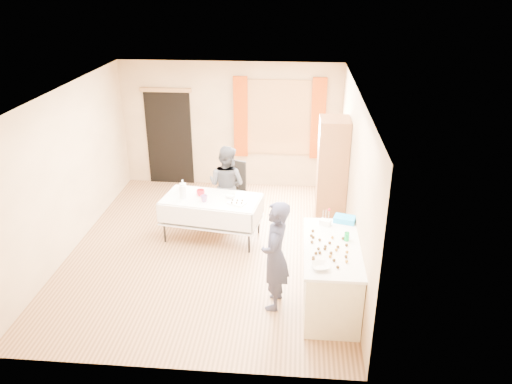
# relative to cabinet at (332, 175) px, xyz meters

# --- Properties ---
(floor) EXTENTS (4.50, 5.50, 0.02)m
(floor) POSITION_rel_cabinet_xyz_m (-1.99, -0.96, -1.01)
(floor) COLOR #9E7047
(floor) RESTS_ON ground
(ceiling) EXTENTS (4.50, 5.50, 0.02)m
(ceiling) POSITION_rel_cabinet_xyz_m (-1.99, -0.96, 1.61)
(ceiling) COLOR white
(ceiling) RESTS_ON floor
(wall_back) EXTENTS (4.50, 0.02, 2.60)m
(wall_back) POSITION_rel_cabinet_xyz_m (-1.99, 1.80, 0.30)
(wall_back) COLOR tan
(wall_back) RESTS_ON floor
(wall_front) EXTENTS (4.50, 0.02, 2.60)m
(wall_front) POSITION_rel_cabinet_xyz_m (-1.99, -3.72, 0.30)
(wall_front) COLOR tan
(wall_front) RESTS_ON floor
(wall_left) EXTENTS (0.02, 5.50, 2.60)m
(wall_left) POSITION_rel_cabinet_xyz_m (-4.25, -0.96, 0.30)
(wall_left) COLOR tan
(wall_left) RESTS_ON floor
(wall_right) EXTENTS (0.02, 5.50, 2.60)m
(wall_right) POSITION_rel_cabinet_xyz_m (0.27, -0.96, 0.30)
(wall_right) COLOR tan
(wall_right) RESTS_ON floor
(window_frame) EXTENTS (1.32, 0.06, 1.52)m
(window_frame) POSITION_rel_cabinet_xyz_m (-0.99, 1.76, 0.50)
(window_frame) COLOR olive
(window_frame) RESTS_ON wall_back
(window_pane) EXTENTS (1.20, 0.02, 1.40)m
(window_pane) POSITION_rel_cabinet_xyz_m (-0.99, 1.75, 0.50)
(window_pane) COLOR white
(window_pane) RESTS_ON wall_back
(curtain_left) EXTENTS (0.28, 0.06, 1.65)m
(curtain_left) POSITION_rel_cabinet_xyz_m (-1.77, 1.71, 0.50)
(curtain_left) COLOR #9E3607
(curtain_left) RESTS_ON wall_back
(curtain_right) EXTENTS (0.28, 0.06, 1.65)m
(curtain_right) POSITION_rel_cabinet_xyz_m (-0.21, 1.71, 0.50)
(curtain_right) COLOR #9E3607
(curtain_right) RESTS_ON wall_back
(doorway) EXTENTS (0.95, 0.04, 2.00)m
(doorway) POSITION_rel_cabinet_xyz_m (-3.29, 1.77, 0.00)
(doorway) COLOR black
(doorway) RESTS_ON floor
(door_lintel) EXTENTS (1.05, 0.06, 0.08)m
(door_lintel) POSITION_rel_cabinet_xyz_m (-3.29, 1.74, 1.02)
(door_lintel) COLOR olive
(door_lintel) RESTS_ON wall_back
(cabinet) EXTENTS (0.50, 0.60, 1.99)m
(cabinet) POSITION_rel_cabinet_xyz_m (0.00, 0.00, 0.00)
(cabinet) COLOR brown
(cabinet) RESTS_ON floor
(counter) EXTENTS (0.76, 1.60, 0.91)m
(counter) POSITION_rel_cabinet_xyz_m (-0.10, -2.30, -0.54)
(counter) COLOR beige
(counter) RESTS_ON floor
(party_table) EXTENTS (1.74, 1.07, 0.75)m
(party_table) POSITION_rel_cabinet_xyz_m (-2.01, -0.59, -0.55)
(party_table) COLOR black
(party_table) RESTS_ON floor
(chair) EXTENTS (0.57, 0.57, 1.06)m
(chair) POSITION_rel_cabinet_xyz_m (-1.79, 0.26, -0.68)
(chair) COLOR black
(chair) RESTS_ON floor
(girl) EXTENTS (0.64, 0.49, 1.55)m
(girl) POSITION_rel_cabinet_xyz_m (-0.85, -2.38, -0.22)
(girl) COLOR #23243D
(girl) RESTS_ON floor
(woman) EXTENTS (1.10, 1.05, 1.46)m
(woman) POSITION_rel_cabinet_xyz_m (-1.84, 0.02, -0.27)
(woman) COLOR black
(woman) RESTS_ON floor
(soda_can) EXTENTS (0.08, 0.08, 0.12)m
(soda_can) POSITION_rel_cabinet_xyz_m (0.09, -2.13, -0.03)
(soda_can) COLOR #079E38
(soda_can) RESTS_ON counter
(mixing_bowl) EXTENTS (0.31, 0.31, 0.05)m
(mixing_bowl) POSITION_rel_cabinet_xyz_m (-0.28, -2.85, -0.06)
(mixing_bowl) COLOR white
(mixing_bowl) RESTS_ON counter
(foam_block) EXTENTS (0.18, 0.15, 0.08)m
(foam_block) POSITION_rel_cabinet_xyz_m (-0.18, -1.71, -0.05)
(foam_block) COLOR white
(foam_block) RESTS_ON counter
(blue_basket) EXTENTS (0.34, 0.27, 0.08)m
(blue_basket) POSITION_rel_cabinet_xyz_m (0.11, -1.58, -0.05)
(blue_basket) COLOR #1A9CF2
(blue_basket) RESTS_ON counter
(pitcher) EXTENTS (0.11, 0.11, 0.22)m
(pitcher) POSITION_rel_cabinet_xyz_m (-2.48, -0.63, -0.14)
(pitcher) COLOR silver
(pitcher) RESTS_ON party_table
(cup_red) EXTENTS (0.22, 0.22, 0.11)m
(cup_red) POSITION_rel_cabinet_xyz_m (-2.20, -0.52, -0.19)
(cup_red) COLOR red
(cup_red) RESTS_ON party_table
(cup_rainbow) EXTENTS (0.12, 0.12, 0.11)m
(cup_rainbow) POSITION_rel_cabinet_xyz_m (-2.10, -0.74, -0.19)
(cup_rainbow) COLOR red
(cup_rainbow) RESTS_ON party_table
(small_bowl) EXTENTS (0.21, 0.21, 0.05)m
(small_bowl) POSITION_rel_cabinet_xyz_m (-1.70, -0.54, -0.22)
(small_bowl) COLOR white
(small_bowl) RESTS_ON party_table
(pastry_tray) EXTENTS (0.34, 0.30, 0.02)m
(pastry_tray) POSITION_rel_cabinet_xyz_m (-1.55, -0.77, -0.24)
(pastry_tray) COLOR white
(pastry_tray) RESTS_ON party_table
(bottle) EXTENTS (0.13, 0.13, 0.19)m
(bottle) POSITION_rel_cabinet_xyz_m (-2.55, -0.31, -0.15)
(bottle) COLOR white
(bottle) RESTS_ON party_table
(cake_balls) EXTENTS (0.53, 0.94, 0.04)m
(cake_balls) POSITION_rel_cabinet_xyz_m (-0.14, -2.36, -0.07)
(cake_balls) COLOR #3F2314
(cake_balls) RESTS_ON counter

